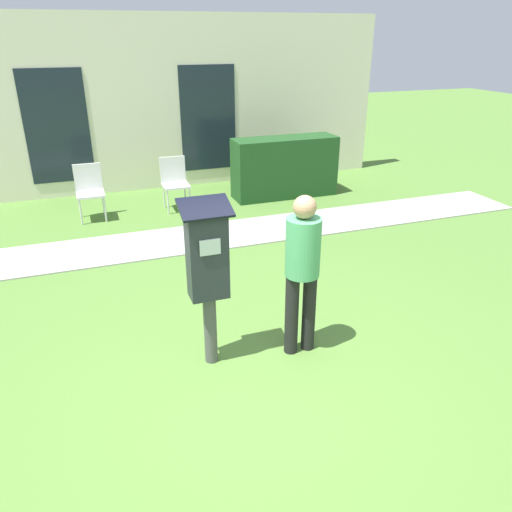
% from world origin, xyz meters
% --- Properties ---
extents(ground_plane, '(40.00, 40.00, 0.00)m').
position_xyz_m(ground_plane, '(0.00, 0.00, 0.00)').
color(ground_plane, '#517A33').
extents(sidewalk, '(12.00, 1.10, 0.02)m').
position_xyz_m(sidewalk, '(0.00, 3.55, 0.01)').
color(sidewalk, '#A3A099').
rests_on(sidewalk, ground).
extents(building_facade, '(10.00, 0.26, 3.20)m').
position_xyz_m(building_facade, '(0.00, 6.57, 1.60)').
color(building_facade, beige).
rests_on(building_facade, ground).
extents(parking_meter, '(0.44, 0.31, 1.59)m').
position_xyz_m(parking_meter, '(-0.20, 0.51, 1.02)').
color(parking_meter, '#4C4C4C').
rests_on(parking_meter, ground).
extents(person_standing, '(0.32, 0.32, 1.58)m').
position_xyz_m(person_standing, '(0.66, 0.40, 0.93)').
color(person_standing, black).
rests_on(person_standing, ground).
extents(outdoor_chair_left, '(0.44, 0.44, 0.90)m').
position_xyz_m(outdoor_chair_left, '(-1.02, 5.06, 0.53)').
color(outdoor_chair_left, silver).
rests_on(outdoor_chair_left, ground).
extents(outdoor_chair_middle, '(0.44, 0.44, 0.90)m').
position_xyz_m(outdoor_chair_middle, '(0.40, 5.09, 0.53)').
color(outdoor_chair_middle, silver).
rests_on(outdoor_chair_middle, ground).
extents(hedge_row, '(1.94, 0.60, 1.10)m').
position_xyz_m(hedge_row, '(2.49, 5.12, 0.55)').
color(hedge_row, '#1E471E').
rests_on(hedge_row, ground).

